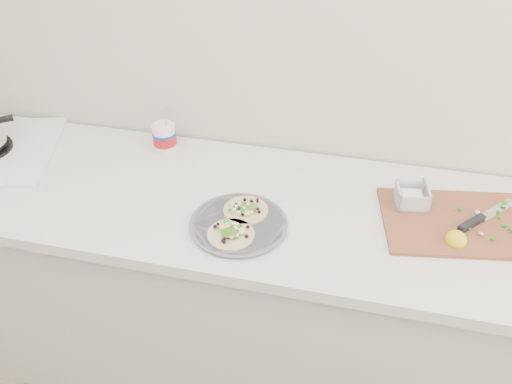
# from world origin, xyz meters

# --- Properties ---
(counter) EXTENTS (2.44, 0.66, 0.90)m
(counter) POSITION_xyz_m (0.00, 1.43, 0.45)
(counter) COLOR beige
(counter) RESTS_ON ground
(taco_plate) EXTENTS (0.29, 0.30, 0.04)m
(taco_plate) POSITION_xyz_m (0.13, 1.29, 0.92)
(taco_plate) COLOR slate
(taco_plate) RESTS_ON counter
(tub) EXTENTS (0.09, 0.09, 0.20)m
(tub) POSITION_xyz_m (-0.24, 1.64, 0.96)
(tub) COLOR white
(tub) RESTS_ON counter
(cutboard) EXTENTS (0.48, 0.37, 0.07)m
(cutboard) POSITION_xyz_m (0.76, 1.45, 0.92)
(cutboard) COLOR brown
(cutboard) RESTS_ON counter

